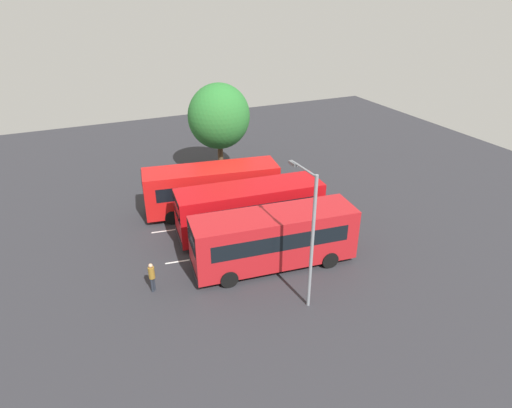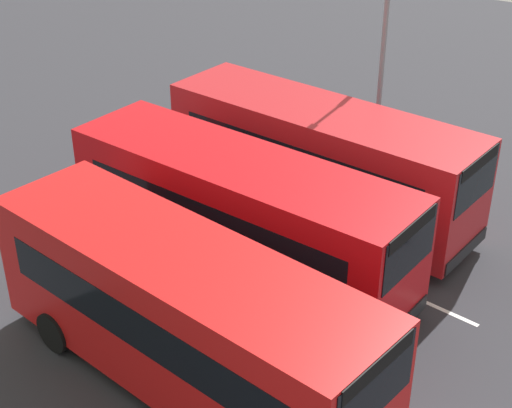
{
  "view_description": "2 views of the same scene",
  "coord_description": "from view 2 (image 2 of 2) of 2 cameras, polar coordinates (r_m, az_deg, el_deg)",
  "views": [
    {
      "loc": [
        8.9,
        21.75,
        14.06
      ],
      "look_at": [
        -1.31,
        -1.24,
        1.34
      ],
      "focal_mm": 30.33,
      "sensor_mm": 36.0,
      "label": 1
    },
    {
      "loc": [
        8.61,
        -13.53,
        11.27
      ],
      "look_at": [
        -0.46,
        0.66,
        1.66
      ],
      "focal_mm": 54.22,
      "sensor_mm": 36.0,
      "label": 2
    }
  ],
  "objects": [
    {
      "name": "ground_plane",
      "position": [
        19.61,
        0.08,
        -5.4
      ],
      "size": [
        58.68,
        58.68,
        0.0
      ],
      "primitive_type": "plane",
      "color": "#2B2B30"
    },
    {
      "name": "bus_far_left",
      "position": [
        15.57,
        -5.34,
        -8.08
      ],
      "size": [
        9.32,
        3.86,
        3.22
      ],
      "rotation": [
        0.0,
        0.0,
        -0.16
      ],
      "color": "red",
      "rests_on": "ground"
    },
    {
      "name": "bus_center_left",
      "position": [
        18.74,
        -1.07,
        -0.78
      ],
      "size": [
        9.24,
        3.3,
        3.22
      ],
      "rotation": [
        0.0,
        0.0,
        -0.09
      ],
      "color": "#B70C11",
      "rests_on": "ground"
    },
    {
      "name": "bus_center_right",
      "position": [
        21.52,
        4.87,
        3.37
      ],
      "size": [
        9.26,
        3.45,
        3.22
      ],
      "rotation": [
        0.0,
        0.0,
        -0.11
      ],
      "color": "#AD191E",
      "rests_on": "ground"
    },
    {
      "name": "street_lamp",
      "position": [
        23.71,
        9.19,
        11.54
      ],
      "size": [
        0.26,
        2.31,
        6.96
      ],
      "rotation": [
        0.0,
        0.0,
        -1.54
      ],
      "color": "gray",
      "rests_on": "ground"
    },
    {
      "name": "lane_stripe_outer_left",
      "position": [
        18.36,
        -3.09,
        -8.21
      ],
      "size": [
        10.74,
        1.67,
        0.01
      ],
      "primitive_type": "cube",
      "rotation": [
        0.0,
        0.0,
        -0.14
      ],
      "color": "silver",
      "rests_on": "ground"
    },
    {
      "name": "lane_stripe_inner_left",
      "position": [
        20.94,
        2.84,
        -2.9
      ],
      "size": [
        10.74,
        1.67,
        0.01
      ],
      "primitive_type": "cube",
      "rotation": [
        0.0,
        0.0,
        -0.14
      ],
      "color": "silver",
      "rests_on": "ground"
    }
  ]
}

